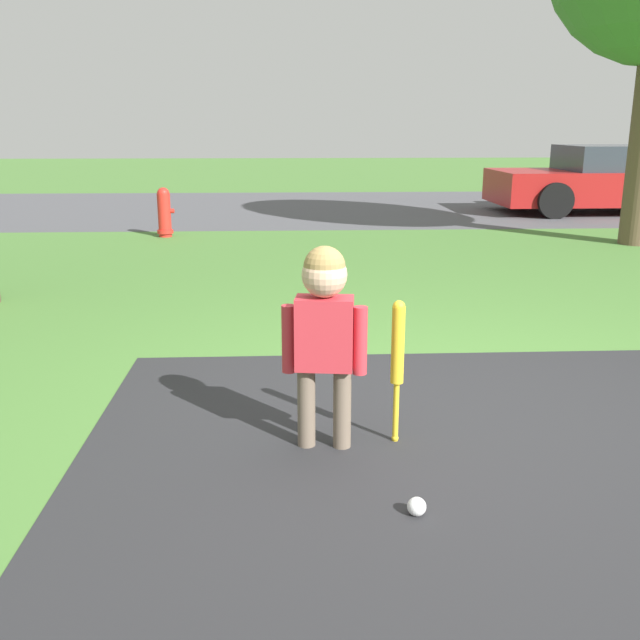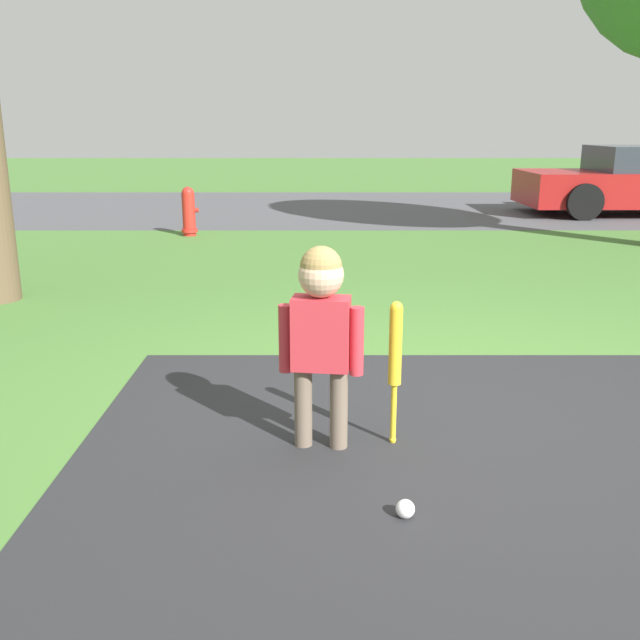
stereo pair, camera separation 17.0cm
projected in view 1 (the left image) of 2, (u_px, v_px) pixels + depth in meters
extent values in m
plane|color=#477533|center=(450.00, 412.00, 3.80)|extent=(60.00, 60.00, 0.00)
cube|color=#4C4C51|center=(331.00, 207.00, 13.23)|extent=(40.00, 6.00, 0.01)
cylinder|color=#6B5B4C|center=(306.00, 407.00, 3.35)|extent=(0.08, 0.08, 0.39)
cylinder|color=#6B5B4C|center=(342.00, 408.00, 3.34)|extent=(0.08, 0.08, 0.39)
cube|color=#BF2D38|center=(324.00, 333.00, 3.25)|extent=(0.28, 0.18, 0.34)
cylinder|color=#BF2D38|center=(289.00, 339.00, 3.27)|extent=(0.07, 0.07, 0.32)
cylinder|color=#BF2D38|center=(360.00, 341.00, 3.24)|extent=(0.07, 0.07, 0.32)
sphere|color=#D8AD8C|center=(324.00, 275.00, 3.18)|extent=(0.21, 0.21, 0.21)
sphere|color=#997A47|center=(324.00, 267.00, 3.17)|extent=(0.19, 0.19, 0.19)
sphere|color=yellow|center=(395.00, 438.00, 3.45)|extent=(0.03, 0.03, 0.03)
cylinder|color=yellow|center=(396.00, 412.00, 3.41)|extent=(0.03, 0.03, 0.30)
cylinder|color=yellow|center=(398.00, 345.00, 3.32)|extent=(0.06, 0.06, 0.37)
sphere|color=yellow|center=(399.00, 307.00, 3.27)|extent=(0.06, 0.06, 0.06)
sphere|color=white|center=(417.00, 507.00, 2.79)|extent=(0.08, 0.08, 0.08)
cylinder|color=red|center=(164.00, 215.00, 9.68)|extent=(0.17, 0.17, 0.58)
sphere|color=red|center=(163.00, 194.00, 9.60)|extent=(0.17, 0.17, 0.17)
cylinder|color=red|center=(165.00, 232.00, 9.74)|extent=(0.22, 0.22, 0.05)
cylinder|color=red|center=(171.00, 211.00, 9.67)|extent=(0.08, 0.06, 0.06)
cube|color=maroon|center=(604.00, 187.00, 12.38)|extent=(3.84, 1.70, 0.56)
cube|color=#2D333D|center=(618.00, 158.00, 12.26)|extent=(1.85, 1.48, 0.42)
cylinder|color=black|center=(555.00, 201.00, 11.54)|extent=(0.59, 0.19, 0.58)
cylinder|color=black|center=(521.00, 191.00, 13.16)|extent=(0.59, 0.19, 0.58)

